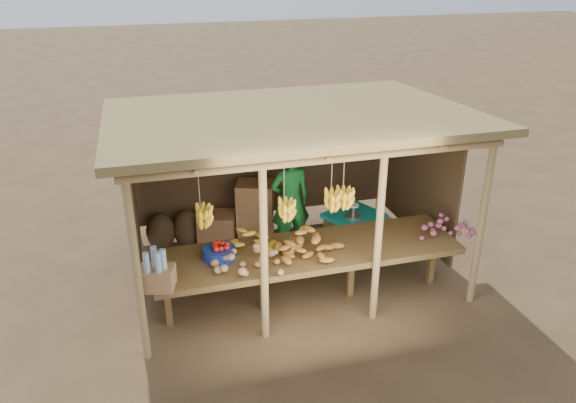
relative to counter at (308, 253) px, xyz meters
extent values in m
plane|color=brown|center=(0.00, 0.95, -0.74)|extent=(60.00, 60.00, 0.00)
cylinder|color=tan|center=(-2.10, -0.55, 0.36)|extent=(0.09, 0.09, 2.20)
cylinder|color=tan|center=(2.10, -0.55, 0.36)|extent=(0.09, 0.09, 2.20)
cylinder|color=tan|center=(-2.10, 2.45, 0.36)|extent=(0.09, 0.09, 2.20)
cylinder|color=tan|center=(2.10, 2.45, 0.36)|extent=(0.09, 0.09, 2.20)
cylinder|color=tan|center=(-0.70, -0.55, 0.36)|extent=(0.09, 0.09, 2.20)
cylinder|color=tan|center=(0.70, -0.55, 0.36)|extent=(0.09, 0.09, 2.20)
cylinder|color=tan|center=(0.00, -0.55, 1.46)|extent=(4.40, 0.09, 0.09)
cylinder|color=tan|center=(0.00, 2.45, 1.46)|extent=(4.40, 0.09, 0.09)
cube|color=olive|center=(0.00, 0.95, 1.55)|extent=(4.70, 3.50, 0.28)
cube|color=#4E3924|center=(0.00, 2.43, 0.47)|extent=(4.20, 0.04, 1.98)
cube|color=#4E3924|center=(-2.08, 1.15, 0.47)|extent=(0.04, 2.40, 1.98)
cube|color=#4E3924|center=(2.08, 1.15, 0.47)|extent=(0.04, 2.40, 1.98)
cube|color=brown|center=(0.00, 0.00, 0.02)|extent=(3.90, 1.05, 0.08)
cube|color=brown|center=(-1.80, 0.00, -0.38)|extent=(0.08, 0.08, 0.72)
cube|color=brown|center=(-0.60, 0.00, -0.38)|extent=(0.08, 0.08, 0.72)
cube|color=brown|center=(0.60, 0.00, -0.38)|extent=(0.08, 0.08, 0.72)
cube|color=brown|center=(1.80, 0.00, -0.38)|extent=(0.08, 0.08, 0.72)
cylinder|color=navy|center=(-1.12, 0.07, 0.13)|extent=(0.40, 0.40, 0.14)
cube|color=#9D6C46|center=(-1.90, -0.38, 0.18)|extent=(0.45, 0.40, 0.24)
imported|color=#1A762D|center=(0.15, 1.38, 0.11)|extent=(0.66, 0.47, 1.70)
cube|color=brown|center=(1.03, 1.01, -0.42)|extent=(0.87, 0.81, 0.63)
cube|color=#0D9292|center=(1.03, 1.01, -0.07)|extent=(0.96, 0.91, 0.06)
cube|color=#9D6C46|center=(-0.25, 2.00, -0.49)|extent=(0.67, 0.59, 0.46)
cube|color=#9D6C46|center=(-0.25, 2.00, -0.03)|extent=(0.67, 0.59, 0.46)
cube|color=#9D6C46|center=(-0.88, 2.00, -0.49)|extent=(0.67, 0.59, 0.46)
ellipsoid|color=#4E3924|center=(-1.75, 2.15, -0.47)|extent=(0.45, 0.45, 0.61)
ellipsoid|color=#4E3924|center=(-1.34, 2.15, -0.47)|extent=(0.45, 0.45, 0.61)
camera|label=1|loc=(-1.93, -5.94, 3.56)|focal=35.00mm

